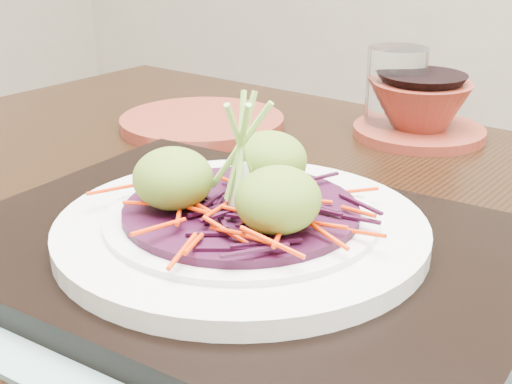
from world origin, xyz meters
The scene contains 11 objects.
dining_table centered at (0.03, -0.11, 0.61)m, with size 1.23×0.92×0.70m.
placemat centered at (-0.01, -0.15, 0.70)m, with size 0.43×0.34×0.00m, color gray.
serving_tray centered at (-0.01, -0.15, 0.72)m, with size 0.37×0.28×0.02m, color black.
white_plate centered at (-0.01, -0.15, 0.73)m, with size 0.24×0.24×0.02m.
cabbage_bed centered at (-0.01, -0.15, 0.74)m, with size 0.15×0.15×0.01m, color #350A26.
carrot_julienne centered at (-0.01, -0.15, 0.75)m, with size 0.19×0.19×0.01m, color red, non-canonical shape.
guacamole_scoops centered at (-0.01, -0.15, 0.77)m, with size 0.13×0.12×0.04m.
scallion_garnish centered at (-0.01, -0.15, 0.78)m, with size 0.06×0.06×0.08m, color #8DCE52, non-canonical shape.
terracotta_side_plate centered at (-0.21, 0.11, 0.71)m, with size 0.18×0.18×0.01m, color maroon.
water_glass centered at (-0.02, 0.20, 0.75)m, with size 0.06×0.06×0.09m, color white.
terracotta_bowl_set centered at (0.01, 0.19, 0.73)m, with size 0.16×0.16×0.06m.
Camera 1 is at (0.20, -0.52, 0.93)m, focal length 50.00 mm.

